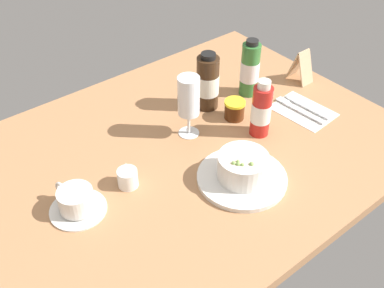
% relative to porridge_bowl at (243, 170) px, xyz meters
% --- Properties ---
extents(ground_plane, '(1.10, 0.84, 0.03)m').
position_rel_porridge_bowl_xyz_m(ground_plane, '(-0.02, 0.17, -0.05)').
color(ground_plane, '#A8754C').
extents(porridge_bowl, '(0.22, 0.22, 0.08)m').
position_rel_porridge_bowl_xyz_m(porridge_bowl, '(0.00, 0.00, 0.00)').
color(porridge_bowl, silver).
rests_on(porridge_bowl, ground_plane).
extents(cutlery_setting, '(0.14, 0.18, 0.01)m').
position_rel_porridge_bowl_xyz_m(cutlery_setting, '(0.33, 0.10, -0.03)').
color(cutlery_setting, silver).
rests_on(cutlery_setting, ground_plane).
extents(coffee_cup, '(0.13, 0.13, 0.06)m').
position_rel_porridge_bowl_xyz_m(coffee_cup, '(-0.35, 0.16, -0.01)').
color(coffee_cup, silver).
rests_on(coffee_cup, ground_plane).
extents(creamer_jug, '(0.05, 0.06, 0.05)m').
position_rel_porridge_bowl_xyz_m(creamer_jug, '(-0.22, 0.16, -0.01)').
color(creamer_jug, silver).
rests_on(creamer_jug, ground_plane).
extents(wine_glass, '(0.06, 0.06, 0.17)m').
position_rel_porridge_bowl_xyz_m(wine_glass, '(0.01, 0.22, 0.08)').
color(wine_glass, white).
rests_on(wine_glass, ground_plane).
extents(jam_jar, '(0.06, 0.06, 0.06)m').
position_rel_porridge_bowl_xyz_m(jam_jar, '(0.16, 0.20, -0.00)').
color(jam_jar, '#4F260F').
rests_on(jam_jar, ground_plane).
extents(sauce_bottle_red, '(0.05, 0.05, 0.16)m').
position_rel_porridge_bowl_xyz_m(sauce_bottle_red, '(0.16, 0.10, 0.04)').
color(sauce_bottle_red, '#B21E19').
rests_on(sauce_bottle_red, ground_plane).
extents(sauce_bottle_brown, '(0.06, 0.06, 0.17)m').
position_rel_porridge_bowl_xyz_m(sauce_bottle_brown, '(0.13, 0.29, 0.05)').
color(sauce_bottle_brown, '#382314').
rests_on(sauce_bottle_brown, ground_plane).
extents(sauce_bottle_green, '(0.06, 0.06, 0.18)m').
position_rel_porridge_bowl_xyz_m(sauce_bottle_green, '(0.27, 0.26, 0.05)').
color(sauce_bottle_green, '#337233').
rests_on(sauce_bottle_green, ground_plane).
extents(menu_card, '(0.05, 0.07, 0.10)m').
position_rel_porridge_bowl_xyz_m(menu_card, '(0.45, 0.21, 0.02)').
color(menu_card, tan).
rests_on(menu_card, ground_plane).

